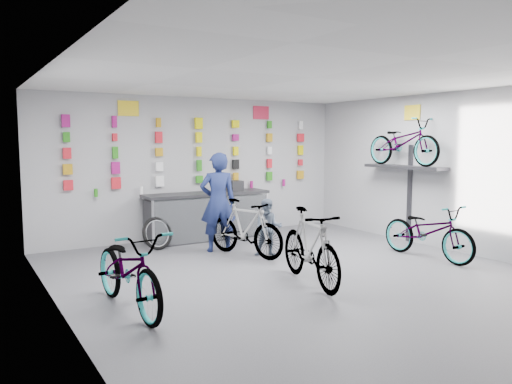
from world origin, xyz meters
TOP-DOWN VIEW (x-y plane):
  - floor at (0.00, 0.00)m, footprint 8.00×8.00m
  - ceiling at (0.00, 0.00)m, footprint 8.00×8.00m
  - wall_back at (0.00, 4.00)m, footprint 7.00×0.00m
  - wall_left at (-3.50, 0.00)m, footprint 0.00×8.00m
  - wall_right at (3.50, 0.00)m, footprint 0.00×8.00m
  - counter at (0.00, 3.54)m, footprint 2.70×0.66m
  - merch_wall at (-0.11, 3.93)m, footprint 5.57×0.08m
  - wall_bracket at (3.33, 1.20)m, footprint 0.39×1.90m
  - sign_left at (-1.50, 3.98)m, footprint 0.42×0.02m
  - sign_right at (1.60, 3.98)m, footprint 0.42×0.02m
  - sign_side at (3.48, 1.20)m, footprint 0.02×0.40m
  - bike_left at (-2.76, 0.04)m, footprint 0.82×2.02m
  - bike_center at (-0.16, -0.21)m, footprint 0.88×1.91m
  - bike_right at (2.59, -0.03)m, footprint 0.76×1.90m
  - bike_service at (-0.08, 1.81)m, footprint 1.02×1.78m
  - bike_wall at (3.25, 1.20)m, footprint 0.63×1.80m
  - clerk at (-0.32, 2.43)m, footprint 0.78×0.61m
  - customer at (0.27, 1.59)m, footprint 0.64×0.61m
  - spare_wheel at (-1.25, 3.17)m, footprint 0.69×0.39m
  - register at (0.67, 3.55)m, footprint 0.28×0.30m

SIDE VIEW (x-z plane):
  - floor at x=0.00m, z-range 0.00..0.00m
  - spare_wheel at x=-1.25m, z-range -0.01..0.63m
  - counter at x=0.00m, z-range -0.01..0.99m
  - bike_right at x=2.59m, z-range 0.00..0.98m
  - bike_service at x=-0.08m, z-range 0.00..1.03m
  - bike_left at x=-2.76m, z-range 0.00..1.04m
  - customer at x=0.27m, z-range 0.00..1.05m
  - bike_center at x=-0.16m, z-range 0.00..1.11m
  - clerk at x=-0.32m, z-range 0.00..1.87m
  - register at x=0.67m, z-range 1.00..1.22m
  - wall_bracket at x=3.33m, z-range 0.46..2.46m
  - wall_back at x=0.00m, z-range -2.00..5.00m
  - wall_left at x=-3.50m, z-range -2.50..5.50m
  - wall_right at x=3.50m, z-range -2.50..5.50m
  - merch_wall at x=-0.11m, z-range 0.98..2.55m
  - bike_wall at x=3.25m, z-range 1.58..2.53m
  - sign_side at x=3.48m, z-range 2.50..2.80m
  - sign_left at x=-1.50m, z-range 2.57..2.87m
  - sign_right at x=1.60m, z-range 2.57..2.87m
  - ceiling at x=0.00m, z-range 3.00..3.00m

